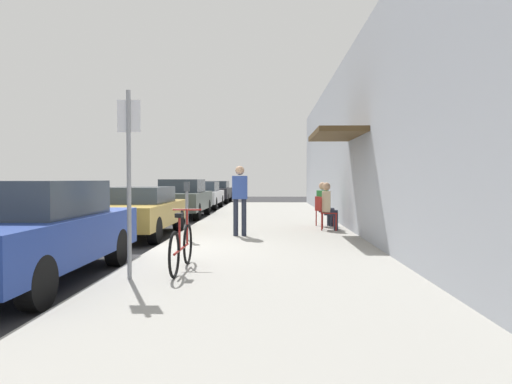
{
  "coord_description": "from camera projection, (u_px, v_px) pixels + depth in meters",
  "views": [
    {
      "loc": [
        2.35,
        -9.37,
        1.5
      ],
      "look_at": [
        1.79,
        8.68,
        0.99
      ],
      "focal_mm": 32.38,
      "sensor_mm": 36.0,
      "label": 1
    }
  ],
  "objects": [
    {
      "name": "parked_car_4",
      "position": [
        216.0,
        191.0,
        29.3
      ],
      "size": [
        1.8,
        4.4,
        1.38
      ],
      "color": "black",
      "rests_on": "ground_plane"
    },
    {
      "name": "parking_meter",
      "position": [
        187.0,
        206.0,
        10.48
      ],
      "size": [
        0.12,
        0.1,
        1.32
      ],
      "color": "slate",
      "rests_on": "sidewalk_slab"
    },
    {
      "name": "bicycle_0",
      "position": [
        182.0,
        247.0,
        6.94
      ],
      "size": [
        0.46,
        1.71,
        0.9
      ],
      "color": "black",
      "rests_on": "sidewalk_slab"
    },
    {
      "name": "building_facade",
      "position": [
        364.0,
        137.0,
        11.26
      ],
      "size": [
        1.4,
        32.0,
        5.05
      ],
      "color": "#999EA8",
      "rests_on": "ground_plane"
    },
    {
      "name": "parked_car_3",
      "position": [
        202.0,
        195.0,
        23.3
      ],
      "size": [
        1.8,
        4.4,
        1.37
      ],
      "color": "silver",
      "rests_on": "ground_plane"
    },
    {
      "name": "ground_plane",
      "position": [
        156.0,
        252.0,
        9.48
      ],
      "size": [
        60.0,
        60.0,
        0.0
      ],
      "primitive_type": "plane",
      "color": "#2D2D30"
    },
    {
      "name": "parked_car_2",
      "position": [
        182.0,
        198.0,
        18.08
      ],
      "size": [
        1.8,
        4.4,
        1.49
      ],
      "color": "#47514C",
      "rests_on": "ground_plane"
    },
    {
      "name": "parked_car_0",
      "position": [
        31.0,
        231.0,
        6.64
      ],
      "size": [
        1.8,
        4.4,
        1.48
      ],
      "color": "navy",
      "rests_on": "ground_plane"
    },
    {
      "name": "pedestrian_standing",
      "position": [
        240.0,
        195.0,
        11.18
      ],
      "size": [
        0.36,
        0.22,
        1.7
      ],
      "color": "#232838",
      "rests_on": "sidewalk_slab"
    },
    {
      "name": "parked_car_1",
      "position": [
        138.0,
        210.0,
        12.0
      ],
      "size": [
        1.8,
        4.4,
        1.3
      ],
      "color": "#A58433",
      "rests_on": "ground_plane"
    },
    {
      "name": "street_sign",
      "position": [
        129.0,
        169.0,
        6.35
      ],
      "size": [
        0.32,
        0.06,
        2.6
      ],
      "color": "gray",
      "rests_on": "sidewalk_slab"
    },
    {
      "name": "seated_patron_0",
      "position": [
        329.0,
        204.0,
        12.51
      ],
      "size": [
        0.47,
        0.41,
        1.29
      ],
      "color": "#232838",
      "rests_on": "sidewalk_slab"
    },
    {
      "name": "sidewalk_slab",
      "position": [
        266.0,
        237.0,
        11.41
      ],
      "size": [
        4.5,
        32.0,
        0.12
      ],
      "primitive_type": "cube",
      "color": "#9E9B93",
      "rests_on": "ground_plane"
    },
    {
      "name": "seated_patron_1",
      "position": [
        324.0,
        202.0,
        13.49
      ],
      "size": [
        0.51,
        0.47,
        1.29
      ],
      "color": "#232838",
      "rests_on": "sidewalk_slab"
    },
    {
      "name": "cafe_chair_1",
      "position": [
        322.0,
        209.0,
        13.47
      ],
      "size": [
        0.56,
        0.56,
        0.87
      ],
      "color": "maroon",
      "rests_on": "sidewalk_slab"
    },
    {
      "name": "cafe_chair_0",
      "position": [
        326.0,
        211.0,
        12.53
      ],
      "size": [
        0.51,
        0.51,
        0.87
      ],
      "color": "maroon",
      "rests_on": "sidewalk_slab"
    }
  ]
}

